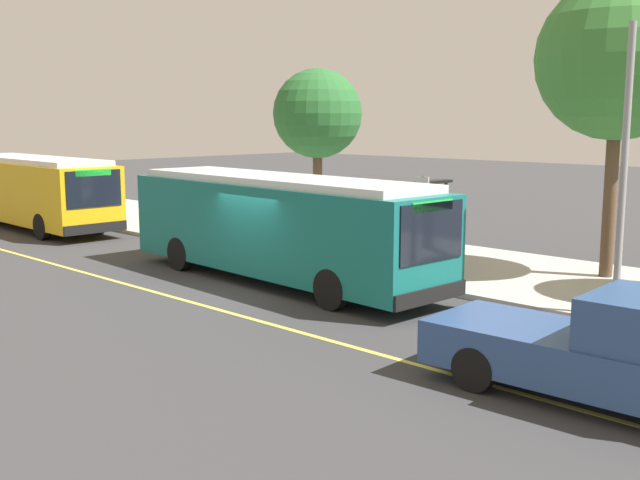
{
  "coord_description": "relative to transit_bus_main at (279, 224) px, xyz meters",
  "views": [
    {
      "loc": [
        15.1,
        -13.11,
        4.49
      ],
      "look_at": [
        1.69,
        0.73,
        1.41
      ],
      "focal_mm": 42.5,
      "sensor_mm": 36.0,
      "label": 1
    }
  ],
  "objects": [
    {
      "name": "utility_pole",
      "position": [
        8.51,
        2.41,
        1.73
      ],
      "size": [
        0.16,
        0.16,
        6.4
      ],
      "primitive_type": "cylinder",
      "color": "gray",
      "rests_on": "sidewalk_curb"
    },
    {
      "name": "ground_plane",
      "position": [
        0.17,
        -1.01,
        -1.62
      ],
      "size": [
        120.0,
        120.0,
        0.0
      ],
      "primitive_type": "plane",
      "color": "#38383A"
    },
    {
      "name": "street_tree_upstreet",
      "position": [
        -4.84,
        6.5,
        3.06
      ],
      "size": [
        3.36,
        3.36,
        6.23
      ],
      "color": "brown",
      "rests_on": "sidewalk_curb"
    },
    {
      "name": "waiting_bench",
      "position": [
        0.3,
        5.08,
        -0.98
      ],
      "size": [
        1.6,
        0.48,
        0.95
      ],
      "color": "brown",
      "rests_on": "sidewalk_curb"
    },
    {
      "name": "route_sign_post",
      "position": [
        2.79,
        2.83,
        0.34
      ],
      "size": [
        0.44,
        0.08,
        2.8
      ],
      "color": "#333338",
      "rests_on": "sidewalk_curb"
    },
    {
      "name": "lane_stripe_center",
      "position": [
        0.17,
        -3.21,
        -1.61
      ],
      "size": [
        36.0,
        0.14,
        0.01
      ],
      "primitive_type": "cube",
      "color": "#E0D64C",
      "rests_on": "ground_plane"
    },
    {
      "name": "bus_shelter",
      "position": [
        0.2,
        5.06,
        0.3
      ],
      "size": [
        2.9,
        1.6,
        2.48
      ],
      "color": "#333338",
      "rests_on": "sidewalk_curb"
    },
    {
      "name": "pedestrian_commuter",
      "position": [
        2.0,
        3.64,
        -0.5
      ],
      "size": [
        0.24,
        0.4,
        1.69
      ],
      "color": "#282D47",
      "rests_on": "sidewalk_curb"
    },
    {
      "name": "transit_bus_main",
      "position": [
        0.0,
        0.0,
        0.0
      ],
      "size": [
        10.97,
        3.13,
        2.95
      ],
      "color": "#146B66",
      "rests_on": "ground_plane"
    },
    {
      "name": "sidewalk_curb",
      "position": [
        0.17,
        4.99,
        -1.54
      ],
      "size": [
        44.0,
        6.4,
        0.15
      ],
      "primitive_type": "cube",
      "color": "#B7B2A8",
      "rests_on": "ground_plane"
    },
    {
      "name": "street_tree_near_shelter",
      "position": [
        6.58,
        6.33,
        4.46
      ],
      "size": [
        4.39,
        4.39,
        8.15
      ],
      "color": "brown",
      "rests_on": "sidewalk_curb"
    },
    {
      "name": "pickup_truck",
      "position": [
        10.53,
        -2.67,
        -0.76
      ],
      "size": [
        5.48,
        2.22,
        1.85
      ],
      "color": "#2D4C84",
      "rests_on": "ground_plane"
    },
    {
      "name": "transit_bus_second",
      "position": [
        -14.94,
        0.06,
        -0.0
      ],
      "size": [
        10.38,
        2.86,
        2.95
      ],
      "color": "gold",
      "rests_on": "ground_plane"
    }
  ]
}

